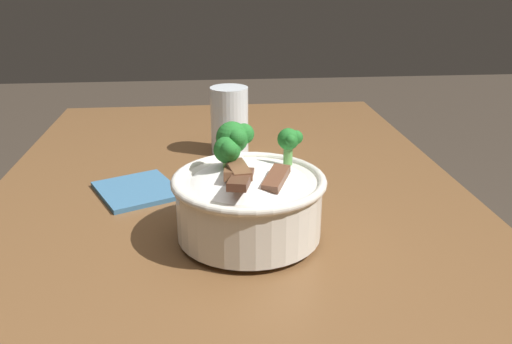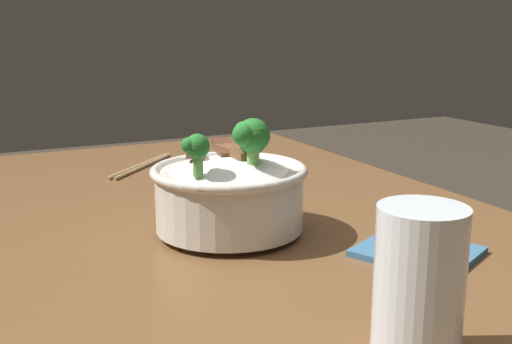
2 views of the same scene
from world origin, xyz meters
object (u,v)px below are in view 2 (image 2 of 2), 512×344
at_px(chopsticks_pair, 142,166).
at_px(folded_napkin, 417,252).
at_px(drinking_glass, 418,296).
at_px(rice_bowl, 230,188).

height_order(chopsticks_pair, folded_napkin, folded_napkin).
xyz_separation_m(drinking_glass, chopsticks_pair, (0.81, 0.00, -0.05)).
bearing_deg(chopsticks_pair, folded_napkin, -164.74).
relative_size(drinking_glass, chopsticks_pair, 0.78).
xyz_separation_m(rice_bowl, drinking_glass, (-0.37, -0.01, -0.01)).
xyz_separation_m(drinking_glass, folded_napkin, (0.19, -0.17, -0.05)).
distance_m(drinking_glass, folded_napkin, 0.26).
relative_size(rice_bowl, folded_napkin, 1.58).
bearing_deg(folded_napkin, chopsticks_pair, 15.26).
relative_size(drinking_glass, folded_napkin, 1.01).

